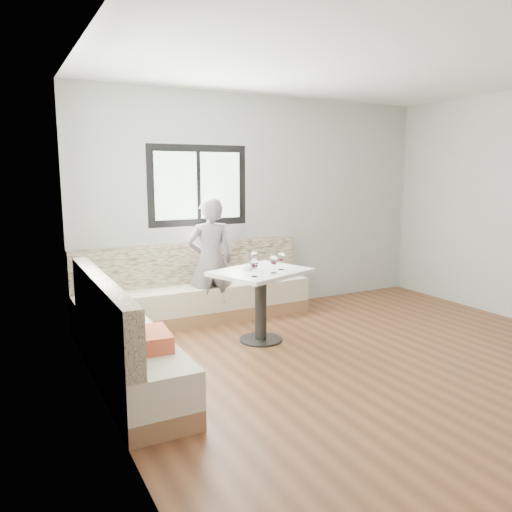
{
  "coord_description": "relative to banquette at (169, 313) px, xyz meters",
  "views": [
    {
      "loc": [
        -3.16,
        -3.37,
        1.82
      ],
      "look_at": [
        -0.7,
        1.33,
        0.92
      ],
      "focal_mm": 35.0,
      "sensor_mm": 36.0,
      "label": 1
    }
  ],
  "objects": [
    {
      "name": "room",
      "position": [
        1.51,
        -1.54,
        1.08
      ],
      "size": [
        5.01,
        5.01,
        2.81
      ],
      "color": "brown",
      "rests_on": "ground"
    },
    {
      "name": "banquette",
      "position": [
        0.0,
        0.0,
        0.0
      ],
      "size": [
        2.9,
        2.8,
        0.95
      ],
      "color": "#9A6A47",
      "rests_on": "ground"
    },
    {
      "name": "table",
      "position": [
        0.9,
        -0.39,
        0.25
      ],
      "size": [
        1.15,
        1.02,
        0.78
      ],
      "rotation": [
        0.0,
        0.0,
        0.35
      ],
      "color": "black",
      "rests_on": "ground"
    },
    {
      "name": "person",
      "position": [
        0.68,
        0.49,
        0.43
      ],
      "size": [
        0.61,
        0.45,
        1.52
      ],
      "primitive_type": "imported",
      "rotation": [
        0.0,
        0.0,
        2.97
      ],
      "color": "slate",
      "rests_on": "ground"
    },
    {
      "name": "olive_ramekin",
      "position": [
        0.77,
        -0.33,
        0.47
      ],
      "size": [
        0.09,
        0.09,
        0.04
      ],
      "color": "white",
      "rests_on": "table"
    },
    {
      "name": "wine_glass_a",
      "position": [
        0.68,
        -0.66,
        0.58
      ],
      "size": [
        0.09,
        0.09,
        0.19
      ],
      "color": "white",
      "rests_on": "table"
    },
    {
      "name": "wine_glass_b",
      "position": [
        0.94,
        -0.59,
        0.58
      ],
      "size": [
        0.09,
        0.09,
        0.19
      ],
      "color": "white",
      "rests_on": "table"
    },
    {
      "name": "wine_glass_c",
      "position": [
        1.1,
        -0.47,
        0.58
      ],
      "size": [
        0.09,
        0.09,
        0.19
      ],
      "color": "white",
      "rests_on": "table"
    },
    {
      "name": "wine_glass_d",
      "position": [
        0.88,
        -0.27,
        0.58
      ],
      "size": [
        0.09,
        0.09,
        0.19
      ],
      "color": "white",
      "rests_on": "table"
    }
  ]
}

